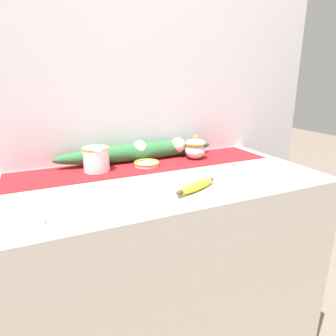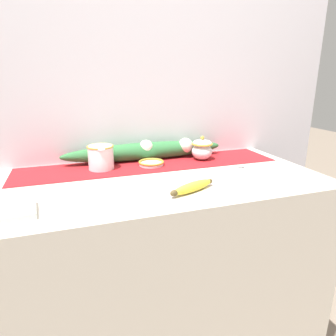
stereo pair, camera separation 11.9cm
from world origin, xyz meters
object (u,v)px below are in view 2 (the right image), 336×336
(cream_pitcher, at_px, (101,156))
(sugar_bowl, at_px, (202,149))
(small_dish, at_px, (150,163))
(spoon, at_px, (238,167))
(banana, at_px, (192,187))
(napkin_stack, at_px, (12,212))

(cream_pitcher, bearing_deg, sugar_bowl, -0.12)
(cream_pitcher, relative_size, small_dish, 1.15)
(sugar_bowl, xyz_separation_m, spoon, (0.10, -0.18, -0.05))
(cream_pitcher, xyz_separation_m, small_dish, (0.22, -0.02, -0.05))
(spoon, bearing_deg, small_dish, 157.76)
(sugar_bowl, relative_size, banana, 0.59)
(cream_pitcher, height_order, spoon, cream_pitcher)
(sugar_bowl, height_order, small_dish, sugar_bowl)
(cream_pitcher, bearing_deg, spoon, -16.79)
(sugar_bowl, distance_m, spoon, 0.21)
(sugar_bowl, bearing_deg, spoon, -60.91)
(small_dish, xyz_separation_m, spoon, (0.37, -0.16, -0.01))
(cream_pitcher, distance_m, banana, 0.48)
(spoon, bearing_deg, sugar_bowl, 120.52)
(spoon, bearing_deg, cream_pitcher, 164.64)
(banana, bearing_deg, sugar_bowl, 60.80)
(small_dish, bearing_deg, sugar_bowl, 3.30)
(cream_pitcher, xyz_separation_m, spoon, (0.59, -0.18, -0.06))
(sugar_bowl, relative_size, napkin_stack, 0.90)
(cream_pitcher, relative_size, sugar_bowl, 1.14)
(small_dish, bearing_deg, spoon, -23.67)
(sugar_bowl, distance_m, napkin_stack, 0.89)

